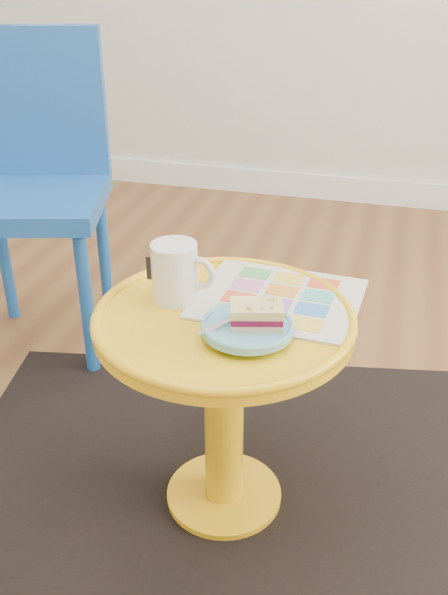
% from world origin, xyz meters
% --- Properties ---
extents(floor, '(4.00, 4.00, 0.00)m').
position_xyz_m(floor, '(0.00, 0.00, 0.00)').
color(floor, brown).
rests_on(floor, ground).
extents(room_walls, '(4.00, 4.00, 4.00)m').
position_xyz_m(room_walls, '(-0.99, 0.99, 0.06)').
color(room_walls, silver).
rests_on(room_walls, ground).
extents(rug, '(1.48, 1.32, 0.01)m').
position_xyz_m(rug, '(0.09, -0.06, 0.00)').
color(rug, black).
rests_on(rug, ground).
extents(side_table, '(0.51, 0.51, 0.48)m').
position_xyz_m(side_table, '(0.09, -0.06, 0.35)').
color(side_table, yellow).
rests_on(side_table, ground).
extents(chair, '(0.50, 0.50, 0.92)m').
position_xyz_m(chair, '(-0.64, 0.52, 0.53)').
color(chair, '#1A57AE').
rests_on(chair, ground).
extents(newspaper, '(0.34, 0.29, 0.01)m').
position_xyz_m(newspaper, '(0.18, 0.04, 0.49)').
color(newspaper, silver).
rests_on(newspaper, side_table).
extents(mug, '(0.13, 0.09, 0.12)m').
position_xyz_m(mug, '(-0.02, -0.02, 0.55)').
color(mug, white).
rests_on(mug, side_table).
extents(plate, '(0.17, 0.17, 0.02)m').
position_xyz_m(plate, '(0.15, -0.12, 0.50)').
color(plate, '#5FAFCA').
rests_on(plate, newspaper).
extents(cake_slice, '(0.11, 0.09, 0.04)m').
position_xyz_m(cake_slice, '(0.16, -0.11, 0.53)').
color(cake_slice, '#D3BC8C').
rests_on(cake_slice, plate).
extents(fork, '(0.09, 0.13, 0.00)m').
position_xyz_m(fork, '(0.11, -0.12, 0.51)').
color(fork, silver).
rests_on(fork, plate).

